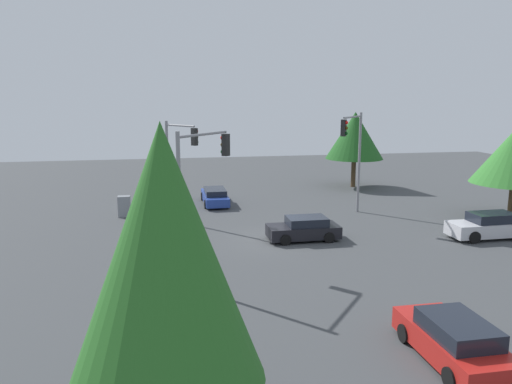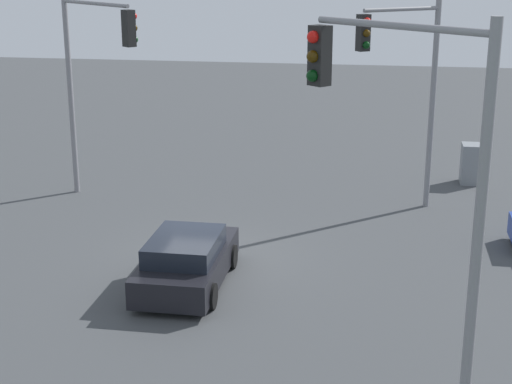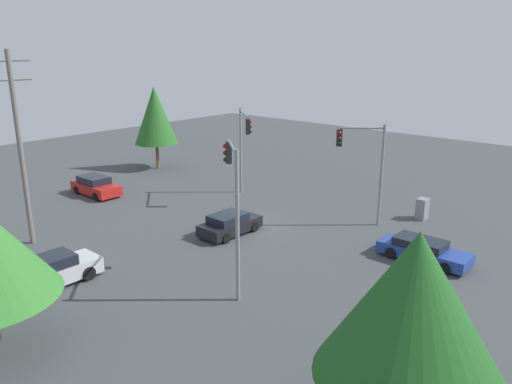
{
  "view_description": "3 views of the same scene",
  "coord_description": "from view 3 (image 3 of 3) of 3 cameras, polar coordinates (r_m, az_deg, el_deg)",
  "views": [
    {
      "loc": [
        -6.29,
        -26.68,
        8.06
      ],
      "look_at": [
        -0.87,
        1.81,
        2.5
      ],
      "focal_mm": 35.0,
      "sensor_mm": 36.0,
      "label": 1
    },
    {
      "loc": [
        18.88,
        4.42,
        7.81
      ],
      "look_at": [
        -1.03,
        1.14,
        1.7
      ],
      "focal_mm": 55.0,
      "sensor_mm": 36.0,
      "label": 2
    },
    {
      "loc": [
        22.08,
        20.03,
        11.14
      ],
      "look_at": [
        0.19,
        0.81,
        2.58
      ],
      "focal_mm": 35.0,
      "sensor_mm": 36.0,
      "label": 3
    }
  ],
  "objects": [
    {
      "name": "traffic_signal_aux",
      "position": [
        31.9,
        12.35,
        3.8
      ],
      "size": [
        1.97,
        2.49,
        6.54
      ],
      "rotation": [
        0.0,
        0.0,
        -0.93
      ],
      "color": "gray",
      "rests_on": "ground_plane"
    },
    {
      "name": "ground_plane",
      "position": [
        31.83,
        -0.87,
        -4.11
      ],
      "size": [
        80.0,
        80.0,
        0.0
      ],
      "primitive_type": "plane",
      "color": "#424447"
    },
    {
      "name": "sedan_silver",
      "position": [
        26.18,
        -22.36,
        -8.4
      ],
      "size": [
        4.53,
        1.88,
        1.49
      ],
      "rotation": [
        0.0,
        0.0,
        1.57
      ],
      "color": "silver",
      "rests_on": "ground_plane"
    },
    {
      "name": "tree_behind",
      "position": [
        47.26,
        -11.45,
        8.58
      ],
      "size": [
        3.96,
        3.96,
        7.62
      ],
      "color": "brown",
      "rests_on": "ground_plane"
    },
    {
      "name": "traffic_signal_cross",
      "position": [
        37.05,
        -1.43,
        6.12
      ],
      "size": [
        2.68,
        3.22,
        6.66
      ],
      "rotation": [
        0.0,
        0.0,
        0.89
      ],
      "color": "gray",
      "rests_on": "ground_plane"
    },
    {
      "name": "tree_far",
      "position": [
        13.87,
        17.54,
        -12.42
      ],
      "size": [
        5.13,
        5.13,
        6.73
      ],
      "color": "#4C3823",
      "rests_on": "ground_plane"
    },
    {
      "name": "sedan_blue",
      "position": [
        28.34,
        18.54,
        -6.36
      ],
      "size": [
        1.85,
        4.79,
        1.22
      ],
      "color": "#233D93",
      "rests_on": "ground_plane"
    },
    {
      "name": "electrical_cabinet",
      "position": [
        35.0,
        18.46,
        -1.83
      ],
      "size": [
        0.83,
        0.63,
        1.42
      ],
      "primitive_type": "cube",
      "color": "gray",
      "rests_on": "ground_plane"
    },
    {
      "name": "traffic_signal_main",
      "position": [
        22.7,
        -2.59,
        -0.01
      ],
      "size": [
        2.54,
        2.98,
        6.99
      ],
      "rotation": [
        0.0,
        0.0,
        4.02
      ],
      "color": "gray",
      "rests_on": "ground_plane"
    },
    {
      "name": "utility_pole_tall",
      "position": [
        30.73,
        -25.37,
        4.78
      ],
      "size": [
        2.2,
        0.28,
        10.99
      ],
      "color": "slate",
      "rests_on": "ground_plane"
    },
    {
      "name": "sedan_dark",
      "position": [
        30.65,
        -3.03,
        -3.68
      ],
      "size": [
        4.05,
        1.94,
        1.33
      ],
      "rotation": [
        0.0,
        0.0,
        1.57
      ],
      "color": "black",
      "rests_on": "ground_plane"
    },
    {
      "name": "sedan_red",
      "position": [
        40.62,
        -17.86,
        0.66
      ],
      "size": [
        1.99,
        4.41,
        1.44
      ],
      "color": "red",
      "rests_on": "ground_plane"
    }
  ]
}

